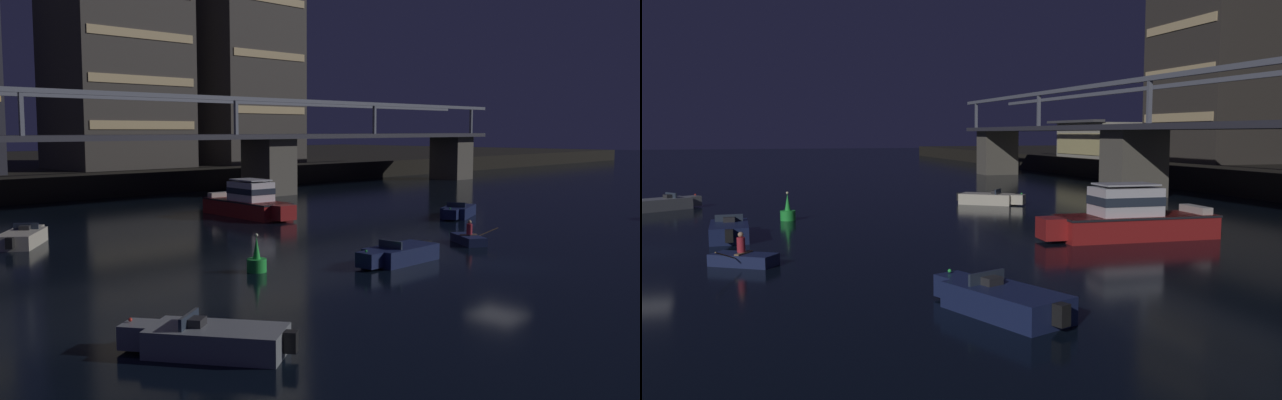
% 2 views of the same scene
% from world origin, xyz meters
% --- Properties ---
extents(river_bridge, '(100.66, 6.40, 9.38)m').
position_xyz_m(river_bridge, '(0.00, 35.18, 4.34)').
color(river_bridge, '#605B51').
rests_on(river_bridge, ground).
extents(tower_west_low, '(12.49, 13.64, 24.25)m').
position_xyz_m(tower_west_low, '(-26.99, 54.21, 14.18)').
color(tower_west_low, '#38332D').
rests_on(tower_west_low, far_riverbank).
extents(waterfront_pavilion, '(12.40, 7.40, 4.70)m').
position_xyz_m(waterfront_pavilion, '(-42.40, 47.09, 4.44)').
color(waterfront_pavilion, '#B2AD9E').
rests_on(waterfront_pavilion, far_riverbank).
extents(cabin_cruiser_near_left, '(3.19, 9.25, 2.79)m').
position_xyz_m(cabin_cruiser_near_left, '(3.20, 22.83, 1.05)').
color(cabin_cruiser_near_left, maroon).
rests_on(cabin_cruiser_near_left, ground).
extents(speedboat_near_center, '(5.09, 3.08, 1.16)m').
position_xyz_m(speedboat_near_center, '(13.93, 11.68, 0.41)').
color(speedboat_near_center, '#19234C').
rests_on(speedboat_near_center, ground).
extents(speedboat_mid_left, '(3.87, 4.75, 1.16)m').
position_xyz_m(speedboat_mid_left, '(-17.49, -1.05, 0.41)').
color(speedboat_mid_left, gray).
rests_on(speedboat_mid_left, ground).
extents(speedboat_mid_center, '(5.21, 1.90, 1.16)m').
position_xyz_m(speedboat_mid_center, '(-2.99, 3.71, 0.41)').
color(speedboat_mid_center, '#19234C').
rests_on(speedboat_mid_center, ground).
extents(speedboat_far_left, '(4.02, 4.67, 1.16)m').
position_xyz_m(speedboat_far_left, '(-13.82, 21.67, 0.41)').
color(speedboat_far_left, beige).
rests_on(speedboat_far_left, ground).
extents(channel_buoy, '(0.90, 0.90, 1.76)m').
position_xyz_m(channel_buoy, '(-9.22, 6.88, 0.48)').
color(channel_buoy, green).
rests_on(channel_buoy, ground).
extents(dinghy_with_paddler, '(2.70, 2.78, 1.36)m').
position_xyz_m(dinghy_with_paddler, '(4.24, 4.45, 0.28)').
color(dinghy_with_paddler, '#19234C').
rests_on(dinghy_with_paddler, ground).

